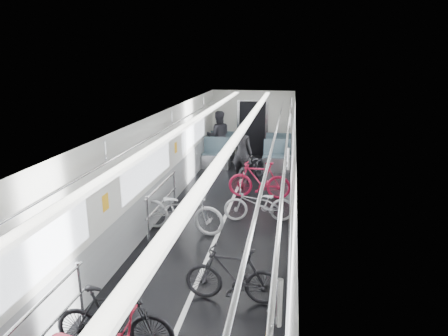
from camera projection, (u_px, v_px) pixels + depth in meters
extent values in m
cube|color=black|center=(218.00, 233.00, 8.44)|extent=(3.00, 14.00, 0.01)
cube|color=white|center=(218.00, 121.00, 7.78)|extent=(3.00, 14.00, 0.02)
cube|color=silver|center=(148.00, 176.00, 8.35)|extent=(0.02, 14.00, 2.40)
cube|color=silver|center=(293.00, 183.00, 7.87)|extent=(0.02, 14.00, 2.40)
cube|color=silver|center=(252.00, 123.00, 14.75)|extent=(3.00, 0.02, 2.40)
cube|color=white|center=(218.00, 233.00, 8.44)|extent=(0.08, 13.80, 0.01)
cube|color=gray|center=(151.00, 209.00, 8.55)|extent=(0.01, 13.90, 0.90)
cube|color=gray|center=(289.00, 218.00, 8.08)|extent=(0.01, 13.90, 0.90)
cube|color=white|center=(149.00, 166.00, 8.29)|extent=(0.01, 10.80, 0.75)
cube|color=white|center=(292.00, 173.00, 7.82)|extent=(0.01, 10.80, 0.75)
cube|color=white|center=(190.00, 123.00, 7.89)|extent=(0.14, 13.40, 0.05)
cube|color=white|center=(246.00, 124.00, 7.71)|extent=(0.14, 13.40, 0.05)
cube|color=black|center=(252.00, 129.00, 14.75)|extent=(0.95, 0.10, 2.00)
imported|color=black|center=(114.00, 321.00, 4.94)|extent=(1.56, 0.50, 0.92)
imported|color=#B4B5B9|center=(181.00, 209.00, 8.41)|extent=(1.97, 0.93, 1.00)
imported|color=black|center=(233.00, 275.00, 6.00)|extent=(1.51, 0.46, 0.90)
imported|color=#B8B9BD|center=(259.00, 204.00, 8.96)|extent=(1.63, 0.77, 0.83)
imported|color=#BA163A|center=(259.00, 180.00, 10.40)|extent=(1.65, 0.49, 0.98)
imported|color=black|center=(252.00, 168.00, 11.67)|extent=(1.16, 1.86, 0.92)
imported|color=black|center=(242.00, 153.00, 11.70)|extent=(0.73, 0.59, 1.75)
imported|color=#2D2D34|center=(218.00, 136.00, 14.13)|extent=(1.00, 0.87, 1.76)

